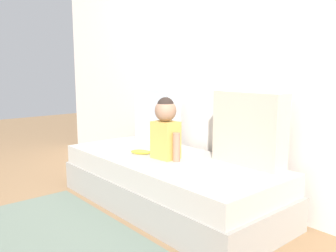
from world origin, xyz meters
TOP-DOWN VIEW (x-y plane):
  - ground_plane at (0.00, 0.00)m, footprint 12.00×12.00m
  - back_wall at (0.00, 0.54)m, footprint 5.10×0.10m
  - couch at (0.00, 0.00)m, footprint 1.90×0.83m
  - throw_pillow_left at (-0.52, 0.31)m, footprint 0.48×0.16m
  - throw_pillow_right at (0.52, 0.31)m, footprint 0.55×0.16m
  - toddler at (0.00, -0.02)m, footprint 0.30×0.17m
  - banana at (-0.22, -0.10)m, footprint 0.16×0.14m
  - floor_rug at (0.00, -0.96)m, footprint 1.71×1.00m

SIDE VIEW (x-z plane):
  - ground_plane at x=0.00m, z-range 0.00..0.00m
  - floor_rug at x=0.00m, z-range 0.00..0.01m
  - couch at x=0.00m, z-range 0.00..0.39m
  - banana at x=-0.22m, z-range 0.40..0.44m
  - toddler at x=0.00m, z-range 0.40..0.87m
  - throw_pillow_left at x=-0.52m, z-range 0.40..0.90m
  - throw_pillow_right at x=0.52m, z-range 0.40..0.92m
  - back_wall at x=0.00m, z-range 0.00..2.55m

